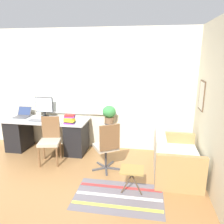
% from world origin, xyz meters
% --- Properties ---
extents(ground_plane, '(14.00, 14.00, 0.00)m').
position_xyz_m(ground_plane, '(0.00, 0.00, 0.00)').
color(ground_plane, '#9E7042').
extents(wall_back_with_window, '(9.00, 0.12, 2.70)m').
position_xyz_m(wall_back_with_window, '(0.01, 0.75, 1.35)').
color(wall_back_with_window, beige).
rests_on(wall_back_with_window, ground_plane).
extents(wall_right_with_picture, '(0.08, 9.00, 2.70)m').
position_xyz_m(wall_right_with_picture, '(2.69, 0.00, 1.35)').
color(wall_right_with_picture, beige).
rests_on(wall_right_with_picture, ground_plane).
extents(desk, '(1.88, 0.68, 0.74)m').
position_xyz_m(desk, '(-0.56, 0.34, 0.39)').
color(desk, '#B2B7BC').
rests_on(desk, ground_plane).
extents(laptop, '(0.32, 0.32, 0.21)m').
position_xyz_m(laptop, '(-1.19, 0.45, 0.78)').
color(laptop, '#4C4C51').
rests_on(laptop, desk).
extents(monitor, '(0.42, 0.18, 0.46)m').
position_xyz_m(monitor, '(-0.68, 0.54, 0.99)').
color(monitor, black).
rests_on(monitor, desk).
extents(keyboard, '(0.36, 0.14, 0.02)m').
position_xyz_m(keyboard, '(-0.70, 0.20, 0.75)').
color(keyboard, slate).
rests_on(keyboard, desk).
extents(mouse, '(0.04, 0.07, 0.04)m').
position_xyz_m(mouse, '(-0.45, 0.21, 0.75)').
color(mouse, silver).
rests_on(mouse, desk).
extents(book_stack, '(0.24, 0.18, 0.20)m').
position_xyz_m(book_stack, '(0.07, 0.13, 0.84)').
color(book_stack, purple).
rests_on(book_stack, desk).
extents(desk_chair_wooden, '(0.47, 0.48, 0.92)m').
position_xyz_m(desk_chair_wooden, '(-0.25, -0.17, 0.49)').
color(desk_chair_wooden, brown).
rests_on(desk_chair_wooden, ground_plane).
extents(office_chair_swivel, '(0.55, 0.56, 0.95)m').
position_xyz_m(office_chair_swivel, '(0.95, -0.33, 0.50)').
color(office_chair_swivel, '#47474C').
rests_on(office_chair_swivel, ground_plane).
extents(couch_loveseat, '(0.78, 1.13, 0.80)m').
position_xyz_m(couch_loveseat, '(2.18, -0.30, 0.28)').
color(couch_loveseat, silver).
rests_on(couch_loveseat, ground_plane).
extents(plant_stand, '(0.21, 0.21, 0.67)m').
position_xyz_m(plant_stand, '(0.84, 0.53, 0.56)').
color(plant_stand, '#333338').
rests_on(plant_stand, ground_plane).
extents(potted_plant, '(0.29, 0.29, 0.39)m').
position_xyz_m(potted_plant, '(0.84, 0.53, 0.89)').
color(potted_plant, brown).
rests_on(potted_plant, plant_stand).
extents(floor_rug_striped, '(1.38, 0.84, 0.01)m').
position_xyz_m(floor_rug_striped, '(1.27, -1.10, 0.00)').
color(floor_rug_striped, slate).
rests_on(floor_rug_striped, ground_plane).
extents(folding_stool, '(0.36, 0.30, 0.44)m').
position_xyz_m(folding_stool, '(1.47, -0.99, 0.39)').
color(folding_stool, olive).
rests_on(folding_stool, ground_plane).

